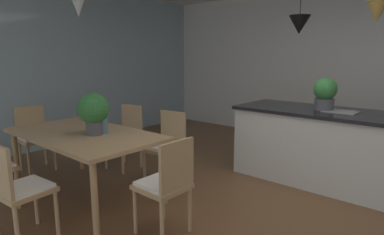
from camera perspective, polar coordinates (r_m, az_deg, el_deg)
The scene contains 16 objects.
ground_plane at distance 3.36m, azimuth 14.10°, elevation -17.36°, with size 10.00×8.40×0.04m, color brown.
wall_back_kitchen at distance 6.08m, azimuth 28.83°, elevation 7.66°, with size 10.00×0.12×2.70m, color white.
window_wall_left_glazing at distance 5.97m, azimuth -22.90°, elevation 8.11°, with size 0.06×8.40×2.70m, color #9EB7C6.
dining_table at distance 3.75m, azimuth -18.41°, elevation -3.47°, with size 1.79×1.00×0.72m.
chair_near_right at distance 3.09m, azimuth -28.26°, elevation -10.82°, with size 0.43×0.43×0.87m.
chair_kitchen_end at distance 2.84m, azimuth -4.56°, elevation -11.43°, with size 0.40×0.40×0.87m.
chair_window_end at distance 4.90m, azimuth -25.95°, elevation -2.93°, with size 0.43×0.43×0.87m.
chair_far_left at distance 4.59m, azimuth -11.64°, elevation -2.90°, with size 0.43×0.43×0.87m.
chair_far_right at distance 4.00m, azimuth -4.51°, elevation -4.75°, with size 0.44×0.44×0.87m.
kitchen_island at distance 4.29m, azimuth 22.38°, elevation -4.65°, with size 2.15×0.89×0.91m.
pendant_over_table at distance 3.91m, azimuth -19.41°, elevation 18.31°, with size 0.20×0.20×0.74m.
pendant_over_island_main at distance 4.31m, azimuth 18.36°, elevation 15.24°, with size 0.26×0.26×0.90m.
pendant_over_island_aux at distance 4.07m, azimuth 29.80°, elevation 15.86°, with size 0.21×0.21×0.81m.
potted_plant_on_island at distance 4.19m, azimuth 22.34°, elevation 4.01°, with size 0.27×0.27×0.39m.
potted_plant_on_table at distance 3.55m, azimuth -16.95°, elevation 1.14°, with size 0.33×0.33×0.44m.
vase_on_dining_table at distance 3.63m, azimuth -15.41°, elevation -1.28°, with size 0.11×0.11×0.18m.
Camera 1 is at (1.27, -2.68, 1.55)m, focal length 30.32 mm.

